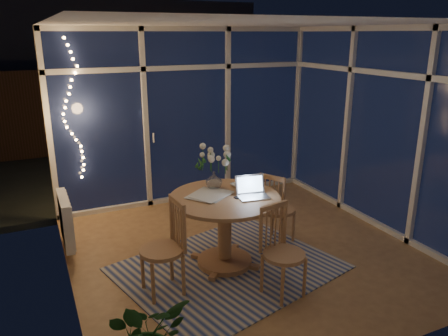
{
  "coord_description": "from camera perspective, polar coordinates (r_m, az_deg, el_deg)",
  "views": [
    {
      "loc": [
        -2.21,
        -4.17,
        2.5
      ],
      "look_at": [
        -0.18,
        0.25,
        1.0
      ],
      "focal_mm": 35.0,
      "sensor_mm": 36.0,
      "label": 1
    }
  ],
  "objects": [
    {
      "name": "rug",
      "position": [
        4.98,
        0.57,
        -12.9
      ],
      "size": [
        2.62,
        2.3,
        0.01
      ],
      "primitive_type": "cube",
      "rotation": [
        0.0,
        0.0,
        0.26
      ],
      "color": "beige",
      "rests_on": "floor"
    },
    {
      "name": "window_wall_back",
      "position": [
        6.63,
        -4.76,
        6.67
      ],
      "size": [
        4.0,
        0.1,
        2.6
      ],
      "primitive_type": "cube",
      "color": "silver",
      "rests_on": "floor"
    },
    {
      "name": "newspapers",
      "position": [
        4.72,
        -1.73,
        -3.58
      ],
      "size": [
        0.52,
        0.5,
        0.02
      ],
      "primitive_type": "cube",
      "rotation": [
        0.0,
        0.0,
        0.7
      ],
      "color": "white",
      "rests_on": "dining_table"
    },
    {
      "name": "ceiling",
      "position": [
        4.72,
        3.46,
        18.33
      ],
      "size": [
        4.0,
        4.0,
        0.0
      ],
      "primitive_type": "plane",
      "color": "white",
      "rests_on": "wall_back"
    },
    {
      "name": "chair_right",
      "position": [
        5.36,
        7.05,
        -5.19
      ],
      "size": [
        0.6,
        0.6,
        0.95
      ],
      "primitive_type": "cube",
      "rotation": [
        0.0,
        0.0,
        2.09
      ],
      "color": "#AB7E4D",
      "rests_on": "floor"
    },
    {
      "name": "dining_table",
      "position": [
        4.87,
        0.07,
        -8.25
      ],
      "size": [
        1.48,
        1.48,
        0.82
      ],
      "primitive_type": "cylinder",
      "rotation": [
        0.0,
        0.0,
        0.26
      ],
      "color": "#AB7E4D",
      "rests_on": "floor"
    },
    {
      "name": "phone",
      "position": [
        4.68,
        2.04,
        -3.81
      ],
      "size": [
        0.13,
        0.08,
        0.01
      ],
      "primitive_type": "cube",
      "rotation": [
        0.0,
        0.0,
        0.17
      ],
      "color": "black",
      "rests_on": "dining_table"
    },
    {
      "name": "chair_front",
      "position": [
        4.35,
        7.86,
        -10.88
      ],
      "size": [
        0.51,
        0.51,
        0.94
      ],
      "primitive_type": "cube",
      "rotation": [
        0.0,
        0.0,
        0.19
      ],
      "color": "#AB7E4D",
      "rests_on": "floor"
    },
    {
      "name": "window_wall_right",
      "position": [
        6.02,
        20.0,
        4.62
      ],
      "size": [
        0.1,
        4.0,
        2.6
      ],
      "primitive_type": "cube",
      "color": "silver",
      "rests_on": "floor"
    },
    {
      "name": "laptop",
      "position": [
        4.65,
        3.87,
        -2.49
      ],
      "size": [
        0.36,
        0.32,
        0.24
      ],
      "primitive_type": null,
      "rotation": [
        0.0,
        0.0,
        -0.15
      ],
      "color": "silver",
      "rests_on": "dining_table"
    },
    {
      "name": "bowl",
      "position": [
        5.01,
        1.68,
        -2.2
      ],
      "size": [
        0.19,
        0.19,
        0.04
      ],
      "primitive_type": "imported",
      "rotation": [
        0.0,
        0.0,
        0.26
      ],
      "color": "white",
      "rests_on": "dining_table"
    },
    {
      "name": "flower_vase",
      "position": [
        4.92,
        -1.34,
        -1.52
      ],
      "size": [
        0.25,
        0.25,
        0.21
      ],
      "primitive_type": "imported",
      "rotation": [
        0.0,
        0.0,
        0.26
      ],
      "color": "white",
      "rests_on": "dining_table"
    },
    {
      "name": "garden_fence",
      "position": [
        10.05,
        -11.71,
        7.66
      ],
      "size": [
        11.0,
        0.08,
        1.8
      ],
      "primitive_type": "cube",
      "color": "#372514",
      "rests_on": "ground"
    },
    {
      "name": "wall_front",
      "position": [
        3.32,
        19.47,
        -5.09
      ],
      "size": [
        4.0,
        0.04,
        2.6
      ],
      "primitive_type": "cube",
      "color": "beige",
      "rests_on": "floor"
    },
    {
      "name": "fairy_lights",
      "position": [
        6.16,
        -19.24,
        7.09
      ],
      "size": [
        0.24,
        0.1,
        1.85
      ],
      "primitive_type": null,
      "color": "#FFB566",
      "rests_on": "window_wall_back"
    },
    {
      "name": "garden_shrubs",
      "position": [
        7.97,
        -13.6,
        1.77
      ],
      "size": [
        0.9,
        0.9,
        0.9
      ],
      "primitive_type": "sphere",
      "color": "black",
      "rests_on": "ground"
    },
    {
      "name": "neighbour_roof",
      "position": [
        12.92,
        -13.93,
        15.37
      ],
      "size": [
        7.0,
        3.0,
        2.2
      ],
      "primitive_type": "cube",
      "color": "#31333B",
      "rests_on": "ground"
    },
    {
      "name": "wall_left",
      "position": [
        4.35,
        -20.86,
        -0.05
      ],
      "size": [
        0.04,
        4.0,
        2.6
      ],
      "primitive_type": "cube",
      "color": "beige",
      "rests_on": "floor"
    },
    {
      "name": "wall_right",
      "position": [
        6.05,
        20.27,
        4.64
      ],
      "size": [
        0.04,
        4.0,
        2.6
      ],
      "primitive_type": "cube",
      "color": "beige",
      "rests_on": "floor"
    },
    {
      "name": "chair_left",
      "position": [
        4.38,
        -8.16,
        -10.32
      ],
      "size": [
        0.49,
        0.49,
        0.99
      ],
      "primitive_type": "cube",
      "rotation": [
        0.0,
        0.0,
        -1.51
      ],
      "color": "#AB7E4D",
      "rests_on": "floor"
    },
    {
      "name": "radiator",
      "position": [
        5.5,
        -20.0,
        -6.41
      ],
      "size": [
        0.1,
        0.7,
        0.58
      ],
      "primitive_type": "cube",
      "color": "white",
      "rests_on": "wall_left"
    },
    {
      "name": "wall_back",
      "position": [
        6.66,
        -4.88,
        6.73
      ],
      "size": [
        4.0,
        0.04,
        2.6
      ],
      "primitive_type": "cube",
      "color": "beige",
      "rests_on": "floor"
    },
    {
      "name": "floor",
      "position": [
        5.34,
        2.95,
        -10.77
      ],
      "size": [
        4.0,
        4.0,
        0.0
      ],
      "primitive_type": "plane",
      "color": "#8F633E",
      "rests_on": "ground"
    },
    {
      "name": "garden_patio",
      "position": [
        9.9,
        -7.89,
        2.03
      ],
      "size": [
        12.0,
        6.0,
        0.1
      ],
      "primitive_type": "cube",
      "color": "black",
      "rests_on": "ground"
    }
  ]
}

